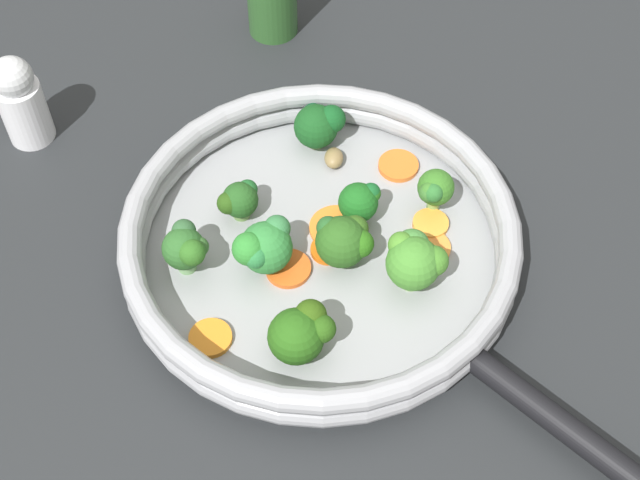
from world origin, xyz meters
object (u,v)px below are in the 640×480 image
object	(u,v)px
carrot_slice_5	(210,338)
broccoli_floret_8	(319,125)
carrot_slice_2	(398,166)
carrot_slice_6	(431,224)
carrot_slice_3	(337,228)
broccoli_floret_4	(239,200)
carrot_slice_1	(328,248)
broccoli_floret_5	(434,189)
carrot_slice_0	(288,268)
skillet	(320,254)
broccoli_floret_6	(263,247)
broccoli_floret_0	(344,240)
salt_shaker	(21,101)
broccoli_floret_7	(414,259)
mushroom_piece_0	(334,158)
broccoli_floret_3	(305,334)
broccoli_floret_2	(361,201)
carrot_slice_4	(429,247)

from	to	relation	value
carrot_slice_5	broccoli_floret_8	xyz separation A→B (m)	(-0.22, 0.05, 0.02)
carrot_slice_2	carrot_slice_6	size ratio (longest dim) A/B	1.17
carrot_slice_3	broccoli_floret_4	size ratio (longest dim) A/B	1.30
carrot_slice_3	broccoli_floret_4	bearing A→B (deg)	-90.23
carrot_slice_5	carrot_slice_1	bearing A→B (deg)	143.74
carrot_slice_3	broccoli_floret_5	xyz separation A→B (m)	(-0.03, 0.08, 0.03)
carrot_slice_0	broccoli_floret_8	world-z (taller)	broccoli_floret_8
skillet	broccoli_floret_6	xyz separation A→B (m)	(0.02, -0.04, 0.03)
carrot_slice_6	skillet	bearing A→B (deg)	-64.11
broccoli_floret_0	broccoli_floret_4	size ratio (longest dim) A/B	1.35
carrot_slice_1	salt_shaker	distance (m)	0.32
broccoli_floret_7	mushroom_piece_0	xyz separation A→B (m)	(-0.12, -0.09, -0.02)
broccoli_floret_6	salt_shaker	distance (m)	0.28
carrot_slice_3	broccoli_floret_6	bearing A→B (deg)	-46.79
carrot_slice_0	broccoli_floret_4	distance (m)	0.08
carrot_slice_2	carrot_slice_3	xyz separation A→B (m)	(0.08, -0.04, -0.00)
carrot_slice_6	broccoli_floret_3	size ratio (longest dim) A/B	0.63
broccoli_floret_0	broccoli_floret_3	distance (m)	0.09
carrot_slice_2	broccoli_floret_2	xyz separation A→B (m)	(0.07, -0.03, 0.02)
carrot_slice_4	broccoli_floret_6	distance (m)	0.14
carrot_slice_3	carrot_slice_4	bearing A→B (deg)	85.46
carrot_slice_2	mushroom_piece_0	size ratio (longest dim) A/B	1.60
broccoli_floret_3	carrot_slice_6	bearing A→B (deg)	149.60
broccoli_floret_5	mushroom_piece_0	size ratio (longest dim) A/B	1.97
carrot_slice_2	carrot_slice_6	bearing A→B (deg)	30.38
skillet	broccoli_floret_0	xyz separation A→B (m)	(0.00, 0.02, 0.03)
broccoli_floret_4	broccoli_floret_5	distance (m)	0.17
broccoli_floret_7	salt_shaker	size ratio (longest dim) A/B	0.56
salt_shaker	broccoli_floret_6	bearing A→B (deg)	65.41
carrot_slice_3	broccoli_floret_6	size ratio (longest dim) A/B	0.95
broccoli_floret_4	broccoli_floret_5	xyz separation A→B (m)	(-0.03, 0.16, 0.01)
carrot_slice_6	mushroom_piece_0	world-z (taller)	mushroom_piece_0
skillet	mushroom_piece_0	xyz separation A→B (m)	(-0.10, -0.01, 0.01)
carrot_slice_0	broccoli_floret_4	xyz separation A→B (m)	(-0.05, -0.05, 0.02)
broccoli_floret_5	broccoli_floret_3	bearing A→B (deg)	-27.34
carrot_slice_0	carrot_slice_6	distance (m)	0.13
carrot_slice_0	salt_shaker	distance (m)	0.30
broccoli_floret_3	broccoli_floret_4	world-z (taller)	broccoli_floret_3
carrot_slice_5	mushroom_piece_0	world-z (taller)	mushroom_piece_0
skillet	broccoli_floret_7	bearing A→B (deg)	78.17
carrot_slice_0	broccoli_floret_8	distance (m)	0.15
carrot_slice_4	mushroom_piece_0	world-z (taller)	mushroom_piece_0
skillet	carrot_slice_0	world-z (taller)	carrot_slice_0
carrot_slice_1	broccoli_floret_7	size ratio (longest dim) A/B	0.56
broccoli_floret_0	salt_shaker	world-z (taller)	salt_shaker
carrot_slice_5	broccoli_floret_4	bearing A→B (deg)	-177.26
broccoli_floret_6	broccoli_floret_7	distance (m)	0.12
carrot_slice_4	carrot_slice_0	bearing A→B (deg)	-68.92
broccoli_floret_6	broccoli_floret_8	world-z (taller)	broccoli_floret_6
broccoli_floret_2	carrot_slice_6	bearing A→B (deg)	93.56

